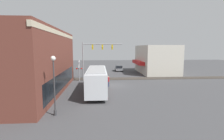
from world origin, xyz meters
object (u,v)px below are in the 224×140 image
(city_bus, at_px, (97,79))
(parked_car_red, at_px, (98,72))
(streetlamp, at_px, (54,81))
(parked_car_grey, at_px, (119,68))
(pedestrian_near_bus, at_px, (108,81))
(crossing_signal, at_px, (79,69))

(city_bus, bearing_deg, parked_car_red, -0.00)
(streetlamp, relative_size, parked_car_red, 1.13)
(parked_car_grey, bearing_deg, pedestrian_near_bus, 168.91)
(crossing_signal, bearing_deg, parked_car_grey, -33.14)
(city_bus, bearing_deg, pedestrian_near_bus, -26.64)
(crossing_signal, bearing_deg, city_bus, -158.58)
(crossing_signal, xyz_separation_m, parked_car_grey, (13.49, -8.81, -1.61))
(streetlamp, height_order, parked_car_red, streetlamp)
(streetlamp, distance_m, pedestrian_near_bus, 13.06)
(pedestrian_near_bus, bearing_deg, city_bus, 153.36)
(streetlamp, bearing_deg, city_bus, -23.74)
(city_bus, distance_m, pedestrian_near_bus, 3.98)
(city_bus, relative_size, parked_car_red, 2.25)
(city_bus, height_order, pedestrian_near_bus, city_bus)
(parked_car_red, bearing_deg, crossing_signal, 155.12)
(crossing_signal, xyz_separation_m, pedestrian_near_bus, (-5.23, -5.14, -1.44))
(city_bus, height_order, parked_car_grey, city_bus)
(streetlamp, distance_m, parked_car_grey, 31.81)
(streetlamp, bearing_deg, pedestrian_near_bus, -24.61)
(parked_car_grey, bearing_deg, streetlamp, 163.48)
(parked_car_red, bearing_deg, parked_car_grey, -41.32)
(city_bus, bearing_deg, crossing_signal, 21.42)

